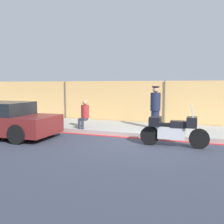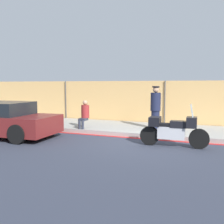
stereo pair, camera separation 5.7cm
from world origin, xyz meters
name	(u,v)px [view 2 (the right image)]	position (x,y,z in m)	size (l,w,h in m)	color
ground_plane	(144,143)	(0.00, 0.00, 0.00)	(120.00, 120.00, 0.00)	#333847
sidewalk	(158,130)	(0.00, 2.36, 0.09)	(41.12, 3.11, 0.17)	#9E9E99
curb_paint_stripe	(149,139)	(0.00, 0.71, 0.00)	(41.12, 0.18, 0.01)	red
storefront_fence	(165,104)	(0.00, 4.00, 1.12)	(39.06, 0.16, 2.24)	#E5B26B
motorcycle	(173,130)	(1.00, -0.18, 0.57)	(2.24, 0.54, 1.43)	black
officer_standing	(156,107)	(-0.09, 2.21, 1.10)	(0.43, 0.43, 1.81)	#191E38
person_seated_on_curb	(85,113)	(-2.98, 1.23, 0.84)	(0.35, 0.62, 1.21)	#2D3342
parked_car_left_down_street	(4,120)	(-5.45, -0.89, 0.67)	(4.23, 2.17, 1.37)	maroon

